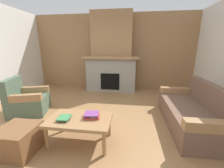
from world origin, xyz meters
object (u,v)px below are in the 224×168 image
at_px(ottoman, 19,140).
at_px(fireplace, 112,58).
at_px(couch, 193,112).
at_px(coffee_table, 80,121).
at_px(armchair, 27,101).

bearing_deg(ottoman, fireplace, 74.93).
bearing_deg(couch, fireplace, 130.07).
xyz_separation_m(couch, ottoman, (-2.84, -1.11, -0.09)).
relative_size(coffee_table, ottoman, 1.92).
xyz_separation_m(fireplace, coffee_table, (-0.09, -3.07, -0.79)).
distance_m(fireplace, coffee_table, 3.17).
bearing_deg(ottoman, coffee_table, 21.88).
height_order(armchair, coffee_table, armchair).
bearing_deg(armchair, coffee_table, -28.23).
height_order(couch, armchair, same).
bearing_deg(ottoman, armchair, 123.67).
relative_size(fireplace, coffee_table, 2.70).
xyz_separation_m(couch, armchair, (-3.65, 0.10, 0.01)).
height_order(fireplace, coffee_table, fireplace).
distance_m(fireplace, armchair, 2.92).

